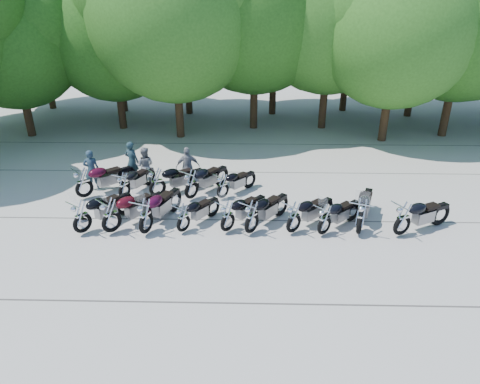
{
  "coord_description": "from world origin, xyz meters",
  "views": [
    {
      "loc": [
        0.32,
        -11.83,
        7.28
      ],
      "look_at": [
        0.0,
        1.5,
        1.1
      ],
      "focal_mm": 32.0,
      "sensor_mm": 36.0,
      "label": 1
    }
  ],
  "objects_px": {
    "motorcycle_5": "(252,216)",
    "motorcycle_7": "(325,219)",
    "motorcycle_8": "(361,215)",
    "motorcycle_13": "(191,183)",
    "motorcycle_14": "(223,185)",
    "rider_3": "(132,161)",
    "motorcycle_2": "(145,215)",
    "motorcycle_12": "(157,182)",
    "motorcycle_10": "(83,182)",
    "motorcycle_0": "(81,216)",
    "motorcycle_4": "(228,215)",
    "motorcycle_11": "(124,185)",
    "rider_2": "(188,167)",
    "rider_1": "(145,166)",
    "motorcycle_6": "(294,217)",
    "rider_0": "(92,170)",
    "motorcycle_1": "(111,214)",
    "motorcycle_9": "(403,218)"
  },
  "relations": [
    {
      "from": "motorcycle_5",
      "to": "motorcycle_6",
      "type": "xyz_separation_m",
      "value": [
        1.39,
        0.06,
        -0.03
      ]
    },
    {
      "from": "motorcycle_10",
      "to": "motorcycle_11",
      "type": "distance_m",
      "value": 1.58
    },
    {
      "from": "motorcycle_0",
      "to": "motorcycle_4",
      "type": "relative_size",
      "value": 1.07
    },
    {
      "from": "motorcycle_6",
      "to": "rider_1",
      "type": "xyz_separation_m",
      "value": [
        -5.83,
        4.05,
        0.16
      ]
    },
    {
      "from": "motorcycle_12",
      "to": "rider_2",
      "type": "relative_size",
      "value": 1.46
    },
    {
      "from": "motorcycle_12",
      "to": "motorcycle_13",
      "type": "xyz_separation_m",
      "value": [
        1.35,
        -0.16,
        0.0
      ]
    },
    {
      "from": "motorcycle_10",
      "to": "motorcycle_0",
      "type": "bearing_deg",
      "value": 154.64
    },
    {
      "from": "motorcycle_14",
      "to": "rider_3",
      "type": "bearing_deg",
      "value": 18.72
    },
    {
      "from": "motorcycle_0",
      "to": "motorcycle_9",
      "type": "xyz_separation_m",
      "value": [
        10.51,
        0.08,
        0.01
      ]
    },
    {
      "from": "motorcycle_2",
      "to": "rider_3",
      "type": "relative_size",
      "value": 1.46
    },
    {
      "from": "motorcycle_2",
      "to": "motorcycle_4",
      "type": "bearing_deg",
      "value": -154.94
    },
    {
      "from": "motorcycle_5",
      "to": "motorcycle_6",
      "type": "distance_m",
      "value": 1.39
    },
    {
      "from": "motorcycle_10",
      "to": "rider_1",
      "type": "relative_size",
      "value": 1.57
    },
    {
      "from": "rider_1",
      "to": "motorcycle_0",
      "type": "bearing_deg",
      "value": 76.43
    },
    {
      "from": "motorcycle_1",
      "to": "motorcycle_7",
      "type": "bearing_deg",
      "value": -138.26
    },
    {
      "from": "motorcycle_14",
      "to": "motorcycle_7",
      "type": "bearing_deg",
      "value": -174.91
    },
    {
      "from": "motorcycle_10",
      "to": "motorcycle_12",
      "type": "distance_m",
      "value": 2.83
    },
    {
      "from": "motorcycle_8",
      "to": "motorcycle_13",
      "type": "bearing_deg",
      "value": -2.15
    },
    {
      "from": "motorcycle_1",
      "to": "motorcycle_7",
      "type": "distance_m",
      "value": 7.02
    },
    {
      "from": "motorcycle_2",
      "to": "motorcycle_7",
      "type": "height_order",
      "value": "motorcycle_2"
    },
    {
      "from": "motorcycle_2",
      "to": "motorcycle_5",
      "type": "xyz_separation_m",
      "value": [
        3.48,
        0.1,
        -0.04
      ]
    },
    {
      "from": "motorcycle_2",
      "to": "motorcycle_7",
      "type": "distance_m",
      "value": 5.87
    },
    {
      "from": "motorcycle_0",
      "to": "motorcycle_6",
      "type": "distance_m",
      "value": 6.99
    },
    {
      "from": "motorcycle_4",
      "to": "motorcycle_14",
      "type": "xyz_separation_m",
      "value": [
        -0.32,
        2.56,
        -0.04
      ]
    },
    {
      "from": "motorcycle_4",
      "to": "motorcycle_11",
      "type": "xyz_separation_m",
      "value": [
        -4.12,
        2.4,
        -0.01
      ]
    },
    {
      "from": "motorcycle_11",
      "to": "rider_1",
      "type": "relative_size",
      "value": 1.38
    },
    {
      "from": "motorcycle_2",
      "to": "rider_2",
      "type": "distance_m",
      "value": 4.15
    },
    {
      "from": "motorcycle_11",
      "to": "rider_0",
      "type": "distance_m",
      "value": 1.82
    },
    {
      "from": "motorcycle_5",
      "to": "motorcycle_1",
      "type": "bearing_deg",
      "value": 38.04
    },
    {
      "from": "motorcycle_2",
      "to": "motorcycle_12",
      "type": "relative_size",
      "value": 1.05
    },
    {
      "from": "motorcycle_5",
      "to": "motorcycle_7",
      "type": "height_order",
      "value": "motorcycle_5"
    },
    {
      "from": "motorcycle_6",
      "to": "motorcycle_7",
      "type": "relative_size",
      "value": 1.03
    },
    {
      "from": "motorcycle_6",
      "to": "motorcycle_13",
      "type": "height_order",
      "value": "motorcycle_13"
    },
    {
      "from": "motorcycle_8",
      "to": "motorcycle_14",
      "type": "bearing_deg",
      "value": -8.09
    },
    {
      "from": "motorcycle_9",
      "to": "motorcycle_11",
      "type": "bearing_deg",
      "value": 47.72
    },
    {
      "from": "motorcycle_6",
      "to": "motorcycle_14",
      "type": "relative_size",
      "value": 1.09
    },
    {
      "from": "motorcycle_13",
      "to": "rider_0",
      "type": "bearing_deg",
      "value": 24.45
    },
    {
      "from": "motorcycle_11",
      "to": "rider_3",
      "type": "bearing_deg",
      "value": -61.96
    },
    {
      "from": "motorcycle_7",
      "to": "motorcycle_5",
      "type": "bearing_deg",
      "value": 45.97
    },
    {
      "from": "motorcycle_8",
      "to": "motorcycle_0",
      "type": "bearing_deg",
      "value": 22.14
    },
    {
      "from": "motorcycle_14",
      "to": "rider_0",
      "type": "xyz_separation_m",
      "value": [
        -5.33,
        0.8,
        0.26
      ]
    },
    {
      "from": "motorcycle_12",
      "to": "motorcycle_0",
      "type": "bearing_deg",
      "value": 110.23
    },
    {
      "from": "motorcycle_11",
      "to": "motorcycle_10",
      "type": "bearing_deg",
      "value": 21.15
    },
    {
      "from": "motorcycle_12",
      "to": "motorcycle_2",
      "type": "bearing_deg",
      "value": 147.98
    },
    {
      "from": "motorcycle_14",
      "to": "rider_3",
      "type": "relative_size",
      "value": 1.2
    },
    {
      "from": "rider_3",
      "to": "motorcycle_2",
      "type": "bearing_deg",
      "value": 130.03
    },
    {
      "from": "motorcycle_5",
      "to": "motorcycle_11",
      "type": "distance_m",
      "value": 5.51
    },
    {
      "from": "motorcycle_11",
      "to": "rider_3",
      "type": "distance_m",
      "value": 1.93
    },
    {
      "from": "motorcycle_10",
      "to": "rider_3",
      "type": "bearing_deg",
      "value": -81.86
    },
    {
      "from": "motorcycle_10",
      "to": "motorcycle_11",
      "type": "height_order",
      "value": "motorcycle_10"
    }
  ]
}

